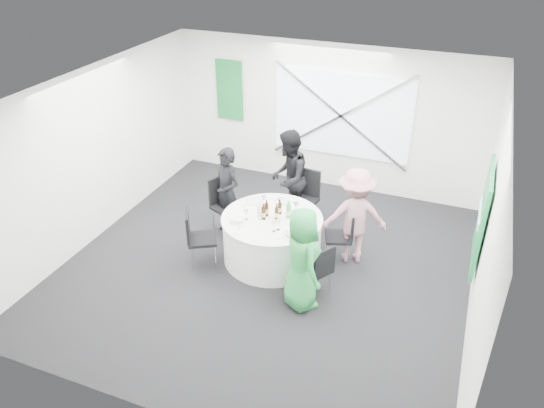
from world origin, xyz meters
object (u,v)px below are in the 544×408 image
at_px(person_man_back_left, 227,192).
at_px(green_water_bottle, 289,211).
at_px(banquet_table, 272,238).
at_px(chair_front_right, 319,267).
at_px(chair_back_left, 224,200).
at_px(person_man_back, 288,178).
at_px(person_woman_green, 302,259).
at_px(clear_water_bottle, 260,212).
at_px(chair_back_right, 344,233).
at_px(chair_front_left, 196,234).
at_px(chair_back, 305,194).
at_px(person_woman_pink, 355,216).

height_order(person_man_back_left, green_water_bottle, person_man_back_left).
bearing_deg(green_water_bottle, banquet_table, -157.50).
bearing_deg(green_water_bottle, chair_front_right, -43.94).
height_order(chair_back_left, green_water_bottle, green_water_bottle).
distance_m(banquet_table, person_man_back, 1.29).
height_order(person_woman_green, clear_water_bottle, person_woman_green).
xyz_separation_m(chair_back_right, chair_front_left, (-2.06, -0.94, 0.04)).
bearing_deg(person_man_back_left, chair_back_left, -177.37).
height_order(chair_back, person_woman_pink, person_woman_pink).
distance_m(chair_back_right, chair_front_left, 2.26).
bearing_deg(chair_back_right, person_man_back_left, -112.27).
height_order(chair_back_left, person_man_back_left, person_man_back_left).
height_order(person_man_back, person_woman_pink, person_man_back).
xyz_separation_m(banquet_table, person_man_back, (-0.17, 1.19, 0.47)).
distance_m(chair_front_right, person_woman_green, 0.42).
height_order(person_man_back_left, person_man_back, person_man_back).
bearing_deg(banquet_table, chair_back_left, 155.09).
bearing_deg(person_man_back, chair_back, 80.02).
height_order(green_water_bottle, clear_water_bottle, clear_water_bottle).
bearing_deg(chair_front_right, person_woman_green, -1.70).
distance_m(banquet_table, chair_back, 1.21).
xyz_separation_m(chair_back_left, chair_front_left, (0.05, -1.06, -0.03)).
relative_size(chair_back, person_man_back, 0.60).
bearing_deg(person_woman_green, chair_back, -24.76).
xyz_separation_m(banquet_table, chair_back_left, (-1.07, 0.50, 0.20)).
bearing_deg(person_woman_pink, person_man_back, -49.97).
xyz_separation_m(chair_back_left, person_man_back_left, (0.08, -0.03, 0.19)).
distance_m(person_man_back_left, clear_water_bottle, 1.00).
xyz_separation_m(chair_back, chair_back_left, (-1.21, -0.69, -0.02)).
height_order(person_woman_pink, clear_water_bottle, person_woman_pink).
bearing_deg(person_woman_pink, person_woman_green, 51.63).
distance_m(person_woman_pink, person_woman_green, 1.38).
xyz_separation_m(person_man_back, green_water_bottle, (0.40, -1.09, 0.02)).
height_order(chair_front_right, clear_water_bottle, clear_water_bottle).
bearing_deg(chair_back, person_man_back_left, -140.69).
relative_size(banquet_table, clear_water_bottle, 5.05).
xyz_separation_m(banquet_table, chair_front_right, (0.95, -0.59, 0.11)).
distance_m(banquet_table, person_woman_green, 1.22).
relative_size(chair_back_right, clear_water_bottle, 2.81).
xyz_separation_m(banquet_table, person_man_back_left, (-0.98, 0.46, 0.39)).
relative_size(chair_front_left, person_man_back, 0.55).
relative_size(person_man_back_left, green_water_bottle, 5.42).
distance_m(chair_back_left, person_man_back, 1.17).
bearing_deg(person_woman_pink, banquet_table, 0.00).
distance_m(chair_back, chair_back_right, 1.21).
height_order(chair_front_left, person_man_back, person_man_back).
xyz_separation_m(person_man_back, clear_water_bottle, (0.01, -1.28, 0.03)).
xyz_separation_m(chair_back, person_woman_pink, (1.04, -0.72, 0.19)).
bearing_deg(green_water_bottle, chair_back, 94.94).
xyz_separation_m(chair_front_left, clear_water_bottle, (0.85, 0.47, 0.33)).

